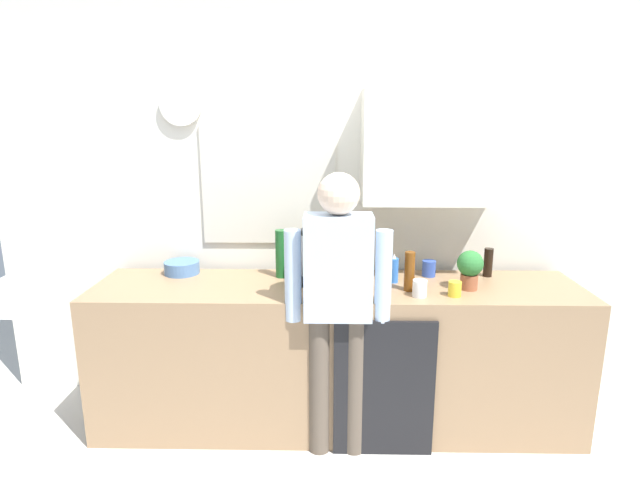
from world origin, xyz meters
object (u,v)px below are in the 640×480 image
at_px(bottle_green_wine, 281,254).
at_px(cup_white_mug, 420,288).
at_px(bottle_amber_beer, 410,271).
at_px(person_at_sink, 338,294).
at_px(bottle_olive_oil, 386,258).
at_px(coffee_maker, 315,258).
at_px(cup_yellow_cup, 455,289).
at_px(dish_soap, 394,270).
at_px(mixing_bowl, 182,267).
at_px(bottle_dark_sauce, 488,262).
at_px(cup_blue_mug, 429,268).
at_px(potted_plant, 470,267).

height_order(bottle_green_wine, cup_white_mug, bottle_green_wine).
bearing_deg(bottle_amber_beer, person_at_sink, -152.79).
bearing_deg(bottle_olive_oil, coffee_maker, -169.52).
bearing_deg(cup_yellow_cup, bottle_green_wine, 161.36).
xyz_separation_m(dish_soap, person_at_sink, (-0.34, -0.36, -0.03)).
xyz_separation_m(coffee_maker, mixing_bowl, (-0.85, 0.14, -0.11)).
distance_m(bottle_dark_sauce, cup_blue_mug, 0.37).
bearing_deg(cup_yellow_cup, cup_blue_mug, 101.33).
relative_size(coffee_maker, potted_plant, 1.43).
bearing_deg(bottle_amber_beer, dish_soap, 114.88).
height_order(bottle_dark_sauce, cup_yellow_cup, bottle_dark_sauce).
relative_size(coffee_maker, bottle_olive_oil, 1.32).
bearing_deg(bottle_dark_sauce, bottle_green_wine, -178.34).
distance_m(mixing_bowl, dish_soap, 1.34).
xyz_separation_m(cup_white_mug, person_at_sink, (-0.46, -0.11, 0.00)).
relative_size(bottle_green_wine, person_at_sink, 0.19).
xyz_separation_m(bottle_amber_beer, cup_white_mug, (0.04, -0.10, -0.07)).
height_order(bottle_olive_oil, cup_yellow_cup, bottle_olive_oil).
xyz_separation_m(mixing_bowl, person_at_sink, (0.99, -0.52, 0.01)).
bearing_deg(coffee_maker, cup_yellow_cup, -17.93).
height_order(bottle_olive_oil, bottle_amber_beer, bottle_olive_oil).
bearing_deg(bottle_dark_sauce, mixing_bowl, 179.40).
xyz_separation_m(cup_yellow_cup, potted_plant, (0.11, 0.12, 0.09)).
bearing_deg(mixing_bowl, potted_plant, -8.82).
bearing_deg(cup_white_mug, coffee_maker, 155.91).
height_order(bottle_dark_sauce, mixing_bowl, bottle_dark_sauce).
height_order(cup_yellow_cup, dish_soap, dish_soap).
xyz_separation_m(bottle_amber_beer, mixing_bowl, (-1.40, 0.30, -0.08)).
height_order(bottle_green_wine, person_at_sink, person_at_sink).
distance_m(bottle_dark_sauce, cup_yellow_cup, 0.48).
bearing_deg(person_at_sink, bottle_green_wine, 120.31).
height_order(bottle_dark_sauce, bottle_green_wine, bottle_green_wine).
bearing_deg(coffee_maker, mixing_bowl, 170.74).
height_order(coffee_maker, dish_soap, coffee_maker).
bearing_deg(bottle_amber_beer, cup_blue_mug, 59.37).
height_order(bottle_green_wine, dish_soap, bottle_green_wine).
bearing_deg(bottle_dark_sauce, dish_soap, -167.63).
bearing_deg(cup_yellow_cup, potted_plant, 47.86).
xyz_separation_m(bottle_olive_oil, cup_white_mug, (0.15, -0.35, -0.08)).
bearing_deg(coffee_maker, bottle_green_wine, 158.78).
xyz_separation_m(bottle_dark_sauce, bottle_green_wine, (-1.29, -0.04, 0.06)).
distance_m(cup_white_mug, dish_soap, 0.28).
distance_m(bottle_dark_sauce, person_at_sink, 1.07).
xyz_separation_m(bottle_amber_beer, cup_blue_mug, (0.17, 0.28, -0.07)).
xyz_separation_m(bottle_olive_oil, potted_plant, (0.46, -0.21, 0.01)).
bearing_deg(bottle_green_wine, cup_blue_mug, 2.13).
xyz_separation_m(mixing_bowl, potted_plant, (1.75, -0.27, 0.09)).
distance_m(cup_blue_mug, potted_plant, 0.32).
bearing_deg(bottle_olive_oil, person_at_sink, -123.74).
bearing_deg(potted_plant, mixing_bowl, 171.18).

